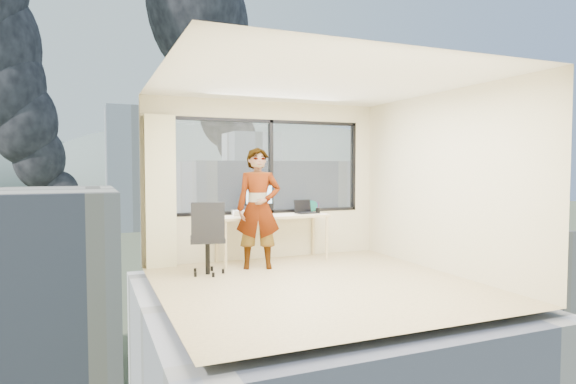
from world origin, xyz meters
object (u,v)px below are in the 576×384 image
game_console (242,212)px  desk (272,238)px  chair (207,237)px  monitor (259,199)px  person (258,208)px  handbag (311,206)px  laptop (306,207)px

game_console → desk: bearing=-20.0°
chair → game_console: chair is taller
desk → monitor: monitor is taller
desk → monitor: bearing=143.1°
person → handbag: person is taller
desk → chair: 1.31m
person → game_console: person is taller
monitor → game_console: (-0.27, 0.06, -0.21)m
game_console → monitor: bearing=-9.3°
game_console → laptop: 1.07m
chair → laptop: 1.90m
desk → game_console: (-0.45, 0.20, 0.41)m
desk → chair: size_ratio=1.70×
desk → game_console: 0.64m
game_console → handbag: 1.25m
chair → monitor: monitor is taller
game_console → handbag: bearing=5.8°
monitor → game_console: monitor is taller
person → handbag: 1.35m
chair → desk: bearing=35.1°
person → laptop: size_ratio=5.39×
chair → person: (0.80, 0.12, 0.37)m
laptop → handbag: bearing=40.3°
person → game_console: 0.63m
desk → game_console: size_ratio=5.76×
desk → person: size_ratio=1.00×
desk → person: 0.77m
laptop → monitor: bearing=164.0°
chair → game_console: 1.07m
person → handbag: size_ratio=7.11×
person → desk: bearing=64.8°
person → game_console: bearing=113.6°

